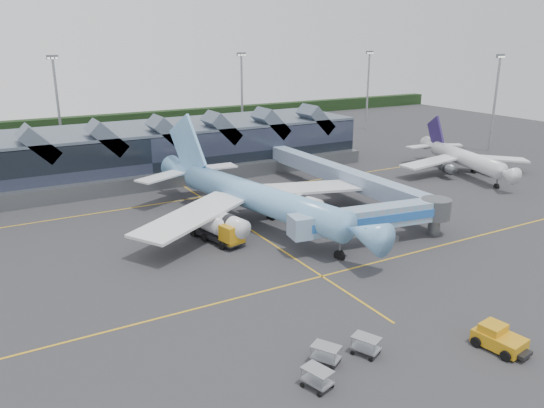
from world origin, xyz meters
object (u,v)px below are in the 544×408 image
main_airliner (252,196)px  regional_jet (463,158)px  fuel_truck (213,226)px  jet_bridge (383,217)px  pushback_tug (499,339)px

main_airliner → regional_jet: bearing=-4.5°
fuel_truck → regional_jet: bearing=-4.0°
main_airliner → jet_bridge: size_ratio=1.94×
regional_jet → fuel_truck: size_ratio=2.83×
fuel_truck → pushback_tug: fuel_truck is taller
jet_bridge → pushback_tug: (-7.91, -24.45, -2.61)m
jet_bridge → main_airliner: bearing=136.7°
main_airliner → jet_bridge: bearing=-63.3°
regional_jet → pushback_tug: bearing=-119.9°
regional_jet → jet_bridge: regional_jet is taller
fuel_truck → pushback_tug: (11.03, -36.30, -1.04)m
main_airliner → fuel_truck: bearing=-170.4°
regional_jet → fuel_truck: regional_jet is taller
regional_jet → pushback_tug: (-46.64, -45.31, -2.36)m
regional_jet → pushback_tug: size_ratio=6.02×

